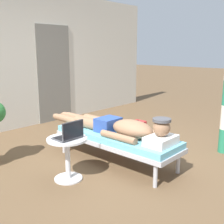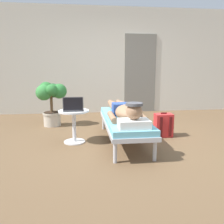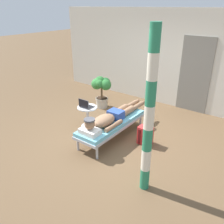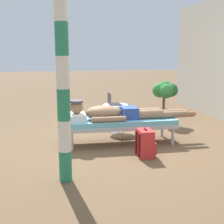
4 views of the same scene
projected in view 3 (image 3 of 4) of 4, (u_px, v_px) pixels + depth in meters
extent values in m
plane|color=brown|center=(115.00, 138.00, 5.33)|extent=(40.00, 40.00, 0.00)
cube|color=beige|center=(167.00, 58.00, 6.73)|extent=(7.60, 0.20, 2.70)
cube|color=slate|center=(195.00, 75.00, 6.31)|extent=(0.84, 0.03, 2.04)
cylinder|color=#B7B7BC|center=(123.00, 116.00, 6.04)|extent=(0.05, 0.05, 0.28)
cylinder|color=#B7B7BC|center=(140.00, 122.00, 5.76)|extent=(0.05, 0.05, 0.28)
cylinder|color=#B7B7BC|center=(78.00, 144.00, 4.83)|extent=(0.05, 0.05, 0.28)
cylinder|color=#B7B7BC|center=(97.00, 152.00, 4.55)|extent=(0.05, 0.05, 0.28)
cube|color=#B7B7BC|center=(112.00, 125.00, 5.22)|extent=(0.61, 1.86, 0.06)
cube|color=#6BB7CC|center=(112.00, 122.00, 5.19)|extent=(0.59, 1.82, 0.08)
cube|color=white|center=(90.00, 131.00, 4.63)|extent=(0.40, 0.28, 0.11)
sphere|color=#997051|center=(90.00, 124.00, 4.56)|extent=(0.21, 0.21, 0.21)
cylinder|color=#4C4C51|center=(89.00, 120.00, 4.52)|extent=(0.22, 0.22, 0.03)
ellipsoid|color=#997051|center=(104.00, 121.00, 4.92)|extent=(0.35, 0.60, 0.23)
cylinder|color=#997051|center=(97.00, 120.00, 5.11)|extent=(0.09, 0.55, 0.09)
cylinder|color=#997051|center=(114.00, 126.00, 4.87)|extent=(0.09, 0.55, 0.09)
cube|color=#2D4C9E|center=(116.00, 115.00, 5.24)|extent=(0.33, 0.26, 0.19)
cylinder|color=#997051|center=(121.00, 110.00, 5.55)|extent=(0.15, 0.42, 0.15)
cylinder|color=#997051|center=(131.00, 105.00, 5.87)|extent=(0.11, 0.44, 0.11)
ellipsoid|color=#997051|center=(137.00, 101.00, 6.08)|extent=(0.09, 0.20, 0.10)
cylinder|color=#997051|center=(127.00, 111.00, 5.45)|extent=(0.15, 0.42, 0.15)
cylinder|color=#997051|center=(137.00, 106.00, 5.78)|extent=(0.11, 0.44, 0.11)
ellipsoid|color=#997051|center=(143.00, 103.00, 5.99)|extent=(0.09, 0.20, 0.10)
cylinder|color=silver|center=(88.00, 126.00, 5.83)|extent=(0.34, 0.34, 0.02)
cylinder|color=silver|center=(88.00, 117.00, 5.73)|extent=(0.06, 0.06, 0.48)
cylinder|color=silver|center=(87.00, 107.00, 5.62)|extent=(0.48, 0.48, 0.02)
cube|color=#4C4C51|center=(87.00, 107.00, 5.61)|extent=(0.31, 0.22, 0.02)
cube|color=black|center=(87.00, 106.00, 5.62)|extent=(0.27, 0.15, 0.00)
cube|color=#4C4C51|center=(84.00, 104.00, 5.48)|extent=(0.31, 0.01, 0.21)
cube|color=black|center=(83.00, 104.00, 5.48)|extent=(0.29, 0.00, 0.19)
cube|color=red|center=(145.00, 136.00, 5.02)|extent=(0.30, 0.20, 0.40)
cube|color=red|center=(148.00, 136.00, 5.14)|extent=(0.23, 0.04, 0.18)
cube|color=#531212|center=(139.00, 137.00, 4.99)|extent=(0.04, 0.02, 0.34)
cube|color=#531212|center=(146.00, 139.00, 4.90)|extent=(0.04, 0.02, 0.34)
cube|color=#531212|center=(146.00, 127.00, 4.93)|extent=(0.10, 0.02, 0.02)
cylinder|color=#BFB29E|center=(102.00, 102.00, 6.88)|extent=(0.34, 0.34, 0.28)
cylinder|color=#BFB29E|center=(102.00, 99.00, 6.83)|extent=(0.37, 0.37, 0.04)
cylinder|color=#332319|center=(102.00, 98.00, 6.82)|extent=(0.31, 0.31, 0.01)
cylinder|color=brown|center=(102.00, 92.00, 6.75)|extent=(0.06, 0.06, 0.36)
sphere|color=#2D7233|center=(106.00, 85.00, 6.54)|extent=(0.30, 0.30, 0.30)
sphere|color=#23602D|center=(105.00, 83.00, 6.73)|extent=(0.29, 0.29, 0.29)
sphere|color=#2D7233|center=(100.00, 81.00, 6.72)|extent=(0.30, 0.30, 0.30)
sphere|color=#38843D|center=(97.00, 84.00, 6.68)|extent=(0.32, 0.32, 0.32)
sphere|color=#2D7233|center=(100.00, 84.00, 6.52)|extent=(0.23, 0.23, 0.23)
cylinder|color=#267F59|center=(145.00, 178.00, 3.82)|extent=(0.15, 0.15, 0.37)
cylinder|color=silver|center=(146.00, 159.00, 3.66)|extent=(0.15, 0.15, 0.37)
cylinder|color=#267F59|center=(147.00, 139.00, 3.51)|extent=(0.15, 0.15, 0.37)
cylinder|color=silver|center=(149.00, 117.00, 3.36)|extent=(0.15, 0.15, 0.37)
cylinder|color=#267F59|center=(151.00, 93.00, 3.20)|extent=(0.15, 0.15, 0.37)
cylinder|color=silver|center=(153.00, 67.00, 3.05)|extent=(0.15, 0.15, 0.37)
cylinder|color=#267F59|center=(155.00, 37.00, 2.90)|extent=(0.15, 0.15, 0.37)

